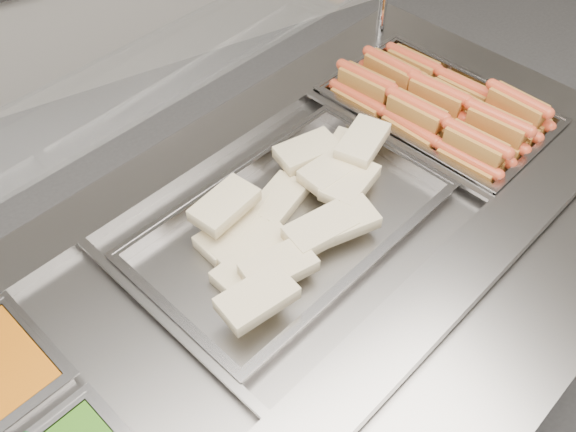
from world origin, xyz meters
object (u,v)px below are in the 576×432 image
pan_wraps (291,228)px  pan_hotdogs (436,118)px  sneeze_guard (188,53)px  steam_counter (275,342)px

pan_wraps → pan_hotdogs: bearing=15.8°
sneeze_guard → pan_wraps: sneeze_guard is taller
sneeze_guard → steam_counter: bearing=-74.2°
sneeze_guard → pan_hotdogs: size_ratio=2.68×
sneeze_guard → pan_wraps: 0.46m
steam_counter → sneeze_guard: size_ratio=1.22×
pan_hotdogs → pan_wraps: same height
steam_counter → sneeze_guard: 0.87m
pan_wraps → sneeze_guard: bearing=121.2°
pan_hotdogs → pan_wraps: (-0.56, -0.16, 0.02)m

